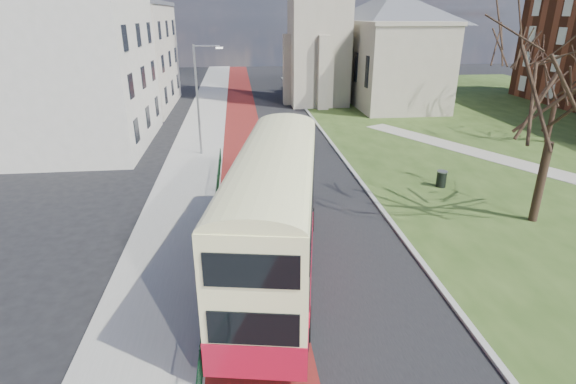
{
  "coord_description": "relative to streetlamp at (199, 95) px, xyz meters",
  "views": [
    {
      "loc": [
        -1.58,
        -15.74,
        10.12
      ],
      "look_at": [
        0.7,
        4.54,
        2.0
      ],
      "focal_mm": 28.0,
      "sensor_mm": 36.0,
      "label": 1
    }
  ],
  "objects": [
    {
      "name": "street_block_far",
      "position": [
        -9.65,
        20.0,
        1.17
      ],
      "size": [
        10.3,
        16.3,
        11.5
      ],
      "color": "#B5AB99",
      "rests_on": "ground"
    },
    {
      "name": "winter_tree_near",
      "position": [
        17.91,
        -13.97,
        3.0
      ],
      "size": [
        9.58,
        9.58,
        10.89
      ],
      "rotation": [
        0.0,
        0.0,
        0.37
      ],
      "color": "#2F2117",
      "rests_on": "grass_green"
    },
    {
      "name": "bus",
      "position": [
        4.06,
        -17.74,
        -1.58
      ],
      "size": [
        5.12,
        12.94,
        5.28
      ],
      "rotation": [
        0.0,
        0.0,
        -0.18
      ],
      "color": "#AB0F28",
      "rests_on": "ground"
    },
    {
      "name": "grass_green",
      "position": [
        30.35,
        4.0,
        -4.57
      ],
      "size": [
        40.0,
        80.0,
        0.04
      ],
      "primitive_type": "cube",
      "color": "#2E4518",
      "rests_on": "ground"
    },
    {
      "name": "bus_lane",
      "position": [
        3.15,
        2.0,
        -4.59
      ],
      "size": [
        3.4,
        120.0,
        0.01
      ],
      "primitive_type": "cube",
      "color": "#591414",
      "rests_on": "ground"
    },
    {
      "name": "pedestrian_railing",
      "position": [
        1.4,
        -14.0,
        -4.04
      ],
      "size": [
        0.07,
        24.0,
        1.12
      ],
      "color": "#0D3C20",
      "rests_on": "ground"
    },
    {
      "name": "kerb_east",
      "position": [
        10.45,
        4.0,
        -4.53
      ],
      "size": [
        0.25,
        80.0,
        0.13
      ],
      "primitive_type": "cube",
      "color": "#999993",
      "rests_on": "ground"
    },
    {
      "name": "road_carriageway",
      "position": [
        5.85,
        2.0,
        -4.59
      ],
      "size": [
        9.0,
        120.0,
        0.01
      ],
      "primitive_type": "cube",
      "color": "black",
      "rests_on": "ground"
    },
    {
      "name": "footpath",
      "position": [
        24.35,
        -8.0,
        -4.54
      ],
      "size": [
        18.84,
        32.82,
        0.03
      ],
      "primitive_type": "cube",
      "rotation": [
        0.0,
        0.0,
        0.49
      ],
      "color": "#9E998C",
      "rests_on": "grass_green"
    },
    {
      "name": "winter_tree_far",
      "position": [
        28.62,
        0.38,
        1.24
      ],
      "size": [
        7.5,
        7.5,
        8.37
      ],
      "rotation": [
        0.0,
        0.0,
        0.42
      ],
      "color": "#2F1E17",
      "rests_on": "grass_green"
    },
    {
      "name": "street_block_near",
      "position": [
        -9.65,
        4.0,
        1.92
      ],
      "size": [
        10.3,
        14.3,
        13.0
      ],
      "color": "#BCB9AA",
      "rests_on": "ground"
    },
    {
      "name": "pavement_west",
      "position": [
        -0.65,
        2.0,
        -4.53
      ],
      "size": [
        4.0,
        120.0,
        0.12
      ],
      "primitive_type": "cube",
      "color": "gray",
      "rests_on": "ground"
    },
    {
      "name": "litter_bin",
      "position": [
        15.22,
        -8.7,
        -4.03
      ],
      "size": [
        0.78,
        0.78,
        1.03
      ],
      "rotation": [
        0.0,
        0.0,
        -0.25
      ],
      "color": "black",
      "rests_on": "grass_green"
    },
    {
      "name": "ground",
      "position": [
        4.35,
        -18.0,
        -4.59
      ],
      "size": [
        160.0,
        160.0,
        0.0
      ],
      "primitive_type": "plane",
      "color": "black",
      "rests_on": "ground"
    },
    {
      "name": "kerb_west",
      "position": [
        1.35,
        2.0,
        -4.53
      ],
      "size": [
        0.25,
        120.0,
        0.13
      ],
      "primitive_type": "cube",
      "color": "#999993",
      "rests_on": "ground"
    },
    {
      "name": "streetlamp",
      "position": [
        0.0,
        0.0,
        0.0
      ],
      "size": [
        2.13,
        0.18,
        8.0
      ],
      "color": "gray",
      "rests_on": "pavement_west"
    }
  ]
}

